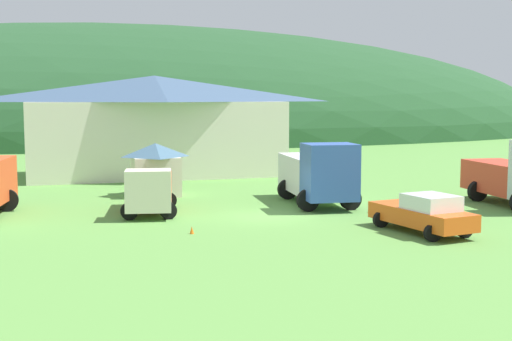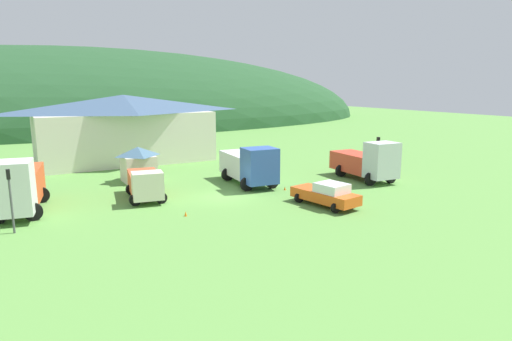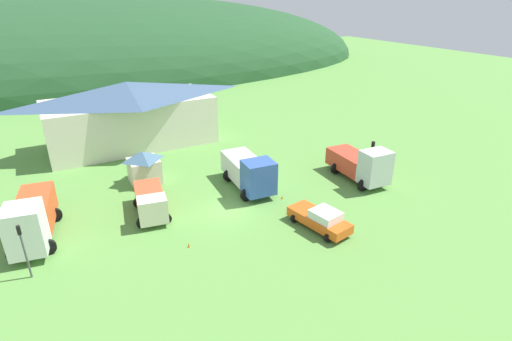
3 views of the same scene
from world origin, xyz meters
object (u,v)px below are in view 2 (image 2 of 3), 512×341
Objects in this scene: traffic_cone_near_pickup at (285,190)px; light_truck_cream at (145,183)px; service_pickup_orange at (326,194)px; depot_building at (125,128)px; traffic_cone_mid_row at (186,216)px; play_shed_cream at (138,164)px; traffic_light_east at (378,153)px; heavy_rig_white at (19,186)px; traffic_light_west at (10,194)px; box_truck_blue at (250,165)px; tow_truck_silver at (367,161)px.

light_truck_cream is at bearing 165.15° from traffic_cone_near_pickup.
light_truck_cream is at bearing -138.00° from service_pickup_orange.
depot_building is 22.59m from traffic_cone_mid_row.
service_pickup_orange is at bearing -15.02° from traffic_cone_mid_row.
depot_building is at bearing 85.82° from traffic_cone_mid_row.
play_shed_cream is at bearing 89.25° from traffic_cone_mid_row.
service_pickup_orange is at bearing -153.54° from traffic_light_east.
heavy_rig_white is at bearing 170.42° from traffic_cone_near_pickup.
heavy_rig_white is 4.22m from traffic_light_west.
traffic_light_east is at bearing -27.57° from play_shed_cream.
heavy_rig_white is 13.89× the size of traffic_cone_near_pickup.
light_truck_cream is 13.01m from service_pickup_orange.
service_pickup_orange is (1.44, -8.33, -0.85)m from box_truck_blue.
traffic_cone_mid_row is at bearing 19.78° from light_truck_cream.
box_truck_blue is 1.90× the size of traffic_light_east.
service_pickup_orange is 9.63m from traffic_cone_mid_row.
light_truck_cream is 8.93× the size of traffic_cone_mid_row.
traffic_light_west reaches higher than traffic_cone_near_pickup.
traffic_light_west is at bearing -112.66° from service_pickup_orange.
service_pickup_orange is (18.31, -8.35, -1.02)m from heavy_rig_white.
light_truck_cream is 8.85m from box_truck_blue.
tow_truck_silver is at bearing -51.43° from depot_building.
traffic_light_east reaches higher than play_shed_cream.
tow_truck_silver is at bearing 7.51° from traffic_cone_mid_row.
tow_truck_silver is (26.56, -3.56, -0.18)m from heavy_rig_white.
box_truck_blue is at bearing 36.72° from traffic_cone_mid_row.
depot_building is at bearing 111.57° from traffic_cone_near_pickup.
traffic_cone_mid_row is (1.00, -5.50, -1.17)m from light_truck_cream.
heavy_rig_white is 20.15m from service_pickup_orange.
tow_truck_silver is 10.62× the size of traffic_cone_mid_row.
play_shed_cream is 20.64m from traffic_light_east.
light_truck_cream is 0.80× the size of box_truck_blue.
light_truck_cream is at bearing 170.01° from traffic_light_east.
depot_building is 19.62m from heavy_rig_white.
traffic_cone_mid_row is at bearing -78.76° from tow_truck_silver.
play_shed_cream reaches higher than service_pickup_orange.
tow_truck_silver is (18.51, -3.19, 0.49)m from light_truck_cream.
heavy_rig_white reaches higher than box_truck_blue.
depot_building reaches higher than service_pickup_orange.
play_shed_cream is 0.82× the size of traffic_light_west.
box_truck_blue is at bearing -69.27° from depot_building.
depot_building is 10.92m from play_shed_cream.
traffic_light_east is 18.70m from traffic_cone_mid_row.
box_truck_blue reaches higher than traffic_cone_mid_row.
box_truck_blue is 8.49m from service_pickup_orange.
heavy_rig_white reaches higher than traffic_cone_near_pickup.
light_truck_cream is 0.84× the size of tow_truck_silver.
heavy_rig_white is at bearing 147.03° from traffic_cone_mid_row.
tow_truck_silver reaches higher than service_pickup_orange.
service_pickup_orange is 5.32m from traffic_cone_near_pickup.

